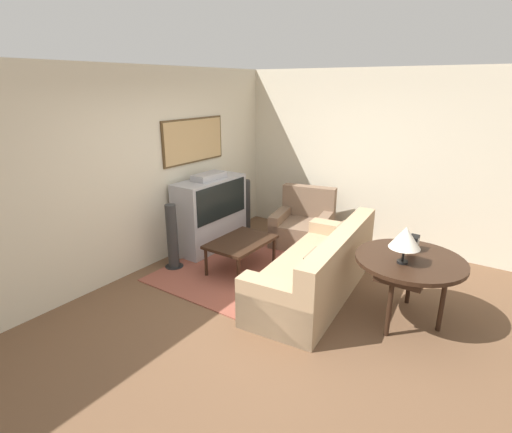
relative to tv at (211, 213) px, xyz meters
name	(u,v)px	position (x,y,z in m)	size (l,w,h in m)	color
ground_plane	(278,306)	(-0.93, -1.80, -0.57)	(12.00, 12.00, 0.00)	brown
wall_back	(145,170)	(-0.92, 0.33, 0.79)	(12.00, 0.10, 2.70)	beige
wall_right	(367,158)	(1.70, -1.80, 0.78)	(0.06, 12.00, 2.70)	beige
area_rug	(244,268)	(-0.34, -0.88, -0.56)	(2.20, 1.87, 0.01)	brown
tv	(211,213)	(0.00, 0.00, 0.00)	(1.23, 0.48, 1.19)	#9E9EA3
couch	(318,271)	(-0.39, -2.04, -0.26)	(2.31, 1.07, 0.84)	tan
armchair	(303,226)	(0.98, -1.11, -0.29)	(1.00, 1.02, 0.88)	brown
coffee_table	(241,243)	(-0.39, -0.87, -0.17)	(0.94, 0.64, 0.44)	black
console_table	(410,264)	(-0.38, -3.08, 0.10)	(1.12, 1.12, 0.73)	black
table_lamp	(405,238)	(-0.54, -3.04, 0.44)	(0.31, 0.31, 0.39)	black
mantel_clock	(414,243)	(-0.14, -3.04, 0.25)	(0.15, 0.10, 0.17)	black
speaker_tower_left	(172,239)	(-0.87, -0.05, -0.13)	(0.26, 0.26, 0.92)	black
speaker_tower_right	(246,208)	(0.87, -0.05, -0.13)	(0.26, 0.26, 0.92)	black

